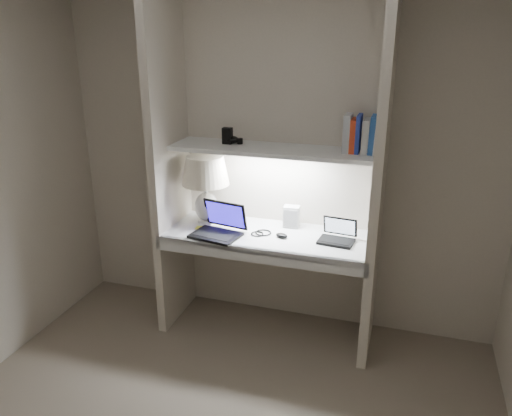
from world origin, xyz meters
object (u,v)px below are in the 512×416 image
at_px(laptop_main, 219,227).
at_px(book_row, 362,135).
at_px(table_lamp, 206,178).
at_px(laptop_netbook, 337,236).
at_px(speaker, 292,217).

height_order(laptop_main, book_row, book_row).
bearing_deg(table_lamp, book_row, 3.51).
relative_size(laptop_netbook, speaker, 1.58).
bearing_deg(table_lamp, speaker, 9.18).
bearing_deg(laptop_netbook, table_lamp, -177.25).
distance_m(table_lamp, laptop_netbook, 1.02).
xyz_separation_m(table_lamp, speaker, (0.62, 0.10, -0.26)).
distance_m(laptop_main, laptop_netbook, 0.82).
bearing_deg(book_row, speaker, 175.75).
bearing_deg(laptop_main, table_lamp, 143.18).
height_order(laptop_netbook, book_row, book_row).
distance_m(laptop_main, book_row, 1.15).
distance_m(laptop_netbook, speaker, 0.39).
bearing_deg(laptop_netbook, laptop_main, -165.15).
height_order(table_lamp, book_row, book_row).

